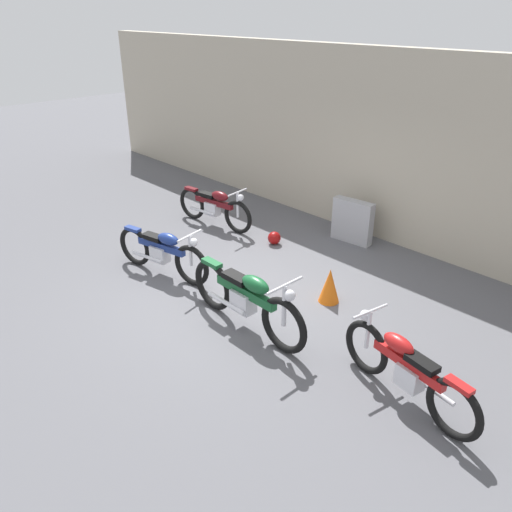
# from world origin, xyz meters

# --- Properties ---
(ground_plane) EXTENTS (40.00, 40.00, 0.00)m
(ground_plane) POSITION_xyz_m (0.00, 0.00, 0.00)
(ground_plane) COLOR #56565B
(building_wall) EXTENTS (18.00, 0.30, 3.47)m
(building_wall) POSITION_xyz_m (0.00, 3.62, 1.74)
(building_wall) COLOR #B2A893
(building_wall) RESTS_ON ground_plane
(stone_marker) EXTENTS (0.82, 0.29, 0.83)m
(stone_marker) POSITION_xyz_m (-0.02, 2.96, 0.42)
(stone_marker) COLOR #9E9EA3
(stone_marker) RESTS_ON ground_plane
(helmet) EXTENTS (0.25, 0.25, 0.25)m
(helmet) POSITION_xyz_m (-0.95, 1.79, 0.12)
(helmet) COLOR maroon
(helmet) RESTS_ON ground_plane
(traffic_cone) EXTENTS (0.32, 0.32, 0.55)m
(traffic_cone) POSITION_xyz_m (1.10, 0.91, 0.28)
(traffic_cone) COLOR orange
(traffic_cone) RESTS_ON ground_plane
(motorcycle_red) EXTENTS (1.94, 0.60, 0.88)m
(motorcycle_red) POSITION_xyz_m (3.07, -0.16, 0.42)
(motorcycle_red) COLOR black
(motorcycle_red) RESTS_ON ground_plane
(motorcycle_blue) EXTENTS (1.96, 0.68, 0.89)m
(motorcycle_blue) POSITION_xyz_m (-1.36, -0.44, 0.43)
(motorcycle_blue) COLOR black
(motorcycle_blue) RESTS_ON ground_plane
(motorcycle_green) EXTENTS (2.23, 0.62, 1.00)m
(motorcycle_green) POSITION_xyz_m (0.78, -0.50, 0.48)
(motorcycle_green) COLOR black
(motorcycle_green) RESTS_ON ground_plane
(motorcycle_maroon) EXTENTS (1.94, 0.59, 0.87)m
(motorcycle_maroon) POSITION_xyz_m (-2.42, 1.54, 0.42)
(motorcycle_maroon) COLOR black
(motorcycle_maroon) RESTS_ON ground_plane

